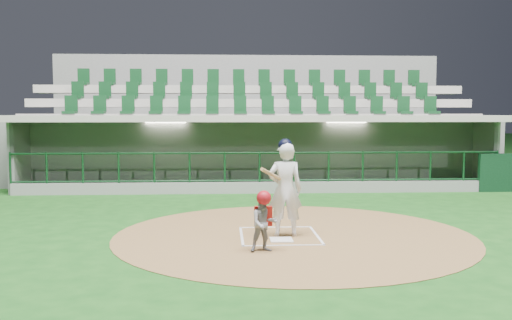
{
  "coord_description": "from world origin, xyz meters",
  "views": [
    {
      "loc": [
        -1.1,
        -11.45,
        2.43
      ],
      "look_at": [
        -0.3,
        2.6,
        1.3
      ],
      "focal_mm": 40.0,
      "sensor_mm": 36.0,
      "label": 1
    }
  ],
  "objects": [
    {
      "name": "seating_deck",
      "position": [
        0.0,
        10.91,
        1.42
      ],
      "size": [
        17.0,
        6.72,
        5.15
      ],
      "color": "slate",
      "rests_on": "ground"
    },
    {
      "name": "dugout_structure",
      "position": [
        -0.04,
        7.83,
        0.96
      ],
      "size": [
        16.4,
        3.7,
        3.0
      ],
      "color": "slate",
      "rests_on": "ground"
    },
    {
      "name": "batter",
      "position": [
        0.11,
        -0.3,
        0.98
      ],
      "size": [
        0.88,
        0.87,
        1.94
      ],
      "color": "silver",
      "rests_on": "dirt_circle"
    },
    {
      "name": "ground",
      "position": [
        0.0,
        0.0,
        0.0
      ],
      "size": [
        120.0,
        120.0,
        0.0
      ],
      "primitive_type": "plane",
      "color": "#134413",
      "rests_on": "ground"
    },
    {
      "name": "dirt_circle",
      "position": [
        0.3,
        -0.2,
        0.01
      ],
      "size": [
        7.2,
        7.2,
        0.01
      ],
      "primitive_type": "cylinder",
      "color": "brown",
      "rests_on": "ground"
    },
    {
      "name": "home_plate",
      "position": [
        0.0,
        -0.7,
        0.02
      ],
      "size": [
        0.43,
        0.43,
        0.02
      ],
      "primitive_type": "cube",
      "color": "silver",
      "rests_on": "dirt_circle"
    },
    {
      "name": "catcher",
      "position": [
        -0.4,
        -1.57,
        0.56
      ],
      "size": [
        0.55,
        0.46,
        1.09
      ],
      "color": "gray",
      "rests_on": "dirt_circle"
    },
    {
      "name": "batter_box_chalk",
      "position": [
        0.0,
        -0.3,
        0.02
      ],
      "size": [
        1.55,
        1.8,
        0.01
      ],
      "color": "silver",
      "rests_on": "ground"
    }
  ]
}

